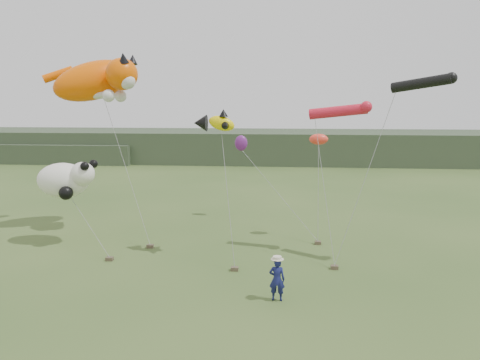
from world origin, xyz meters
name	(u,v)px	position (x,y,z in m)	size (l,w,h in m)	color
ground	(241,299)	(0.00, 0.00, 0.00)	(120.00, 120.00, 0.00)	#385123
headland	(247,147)	(-3.11, 44.69, 1.92)	(90.00, 13.00, 4.00)	#2D3D28
festival_attendant	(277,279)	(1.49, 0.07, 0.89)	(0.65, 0.43, 1.79)	#161A52
sandbag_anchors	(229,256)	(-1.07, 5.09, 0.09)	(11.71, 4.87, 0.18)	brown
cat_kite	(100,80)	(-9.50, 10.12, 9.33)	(6.74, 4.77, 3.53)	#F05A01
fish_kite	(214,123)	(-1.86, 5.54, 6.98)	(2.23, 1.49, 1.23)	yellow
tube_kites	(378,99)	(6.31, 6.01, 8.17)	(6.68, 3.04, 2.29)	black
panda_kite	(66,180)	(-10.49, 6.85, 3.69)	(3.48, 2.25, 2.16)	white
misc_kites	(273,142)	(1.00, 11.80, 5.50)	(5.90, 5.05, 1.52)	#FD3B29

